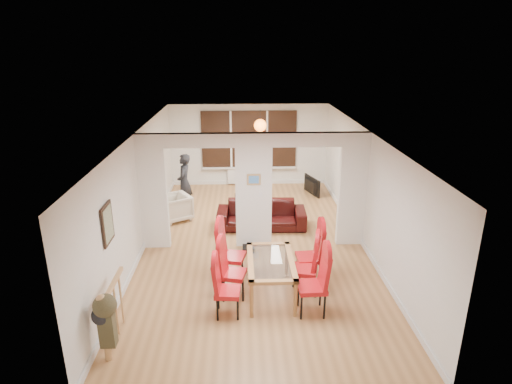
{
  "coord_description": "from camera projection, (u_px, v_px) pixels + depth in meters",
  "views": [
    {
      "loc": [
        -0.29,
        -8.9,
        4.39
      ],
      "look_at": [
        0.07,
        0.6,
        1.07
      ],
      "focal_mm": 30.0,
      "sensor_mm": 36.0,
      "label": 1
    }
  ],
  "objects": [
    {
      "name": "divider_wall",
      "position": [
        254.0,
        191.0,
        9.42
      ],
      "size": [
        5.0,
        0.18,
        2.6
      ],
      "primitive_type": "cube",
      "color": "white",
      "rests_on": "floor"
    },
    {
      "name": "wall_poster",
      "position": [
        107.0,
        224.0,
        6.97
      ],
      "size": [
        0.04,
        0.52,
        0.67
      ],
      "primitive_type": "cube",
      "color": "gray",
      "rests_on": "room_walls"
    },
    {
      "name": "armchair",
      "position": [
        175.0,
        208.0,
        11.12
      ],
      "size": [
        1.01,
        1.01,
        0.68
      ],
      "primitive_type": "imported",
      "rotation": [
        0.0,
        0.0,
        -1.03
      ],
      "color": "beige",
      "rests_on": "floor"
    },
    {
      "name": "stair_newel",
      "position": [
        115.0,
        307.0,
        6.57
      ],
      "size": [
        0.4,
        1.2,
        1.1
      ],
      "primitive_type": null,
      "color": "tan",
      "rests_on": "floor"
    },
    {
      "name": "pillar_photo",
      "position": [
        254.0,
        179.0,
        9.23
      ],
      "size": [
        0.3,
        0.03,
        0.25
      ],
      "primitive_type": "cube",
      "color": "#4C8CD8",
      "rests_on": "divider_wall"
    },
    {
      "name": "bay_window_blinds",
      "position": [
        249.0,
        139.0,
        13.55
      ],
      "size": [
        3.0,
        0.08,
        1.8
      ],
      "primitive_type": "cube",
      "color": "black",
      "rests_on": "room_walls"
    },
    {
      "name": "room_walls",
      "position": [
        254.0,
        191.0,
        9.42
      ],
      "size": [
        5.0,
        9.0,
        2.6
      ],
      "primitive_type": null,
      "color": "silver",
      "rests_on": "floor"
    },
    {
      "name": "sofa",
      "position": [
        261.0,
        215.0,
        10.71
      ],
      "size": [
        2.24,
        0.95,
        0.64
      ],
      "primitive_type": "imported",
      "rotation": [
        0.0,
        0.0,
        -0.04
      ],
      "color": "black",
      "rests_on": "floor"
    },
    {
      "name": "dining_chair_rc",
      "position": [
        309.0,
        253.0,
        8.2
      ],
      "size": [
        0.49,
        0.49,
        1.15
      ],
      "primitive_type": null,
      "rotation": [
        0.0,
        0.0,
        0.07
      ],
      "color": "#B21218",
      "rests_on": "floor"
    },
    {
      "name": "person",
      "position": [
        184.0,
        182.0,
        11.66
      ],
      "size": [
        0.61,
        0.43,
        1.58
      ],
      "primitive_type": "imported",
      "rotation": [
        0.0,
        0.0,
        -1.67
      ],
      "color": "black",
      "rests_on": "floor"
    },
    {
      "name": "radiator",
      "position": [
        249.0,
        176.0,
        13.91
      ],
      "size": [
        1.4,
        0.08,
        0.5
      ],
      "primitive_type": "cube",
      "color": "white",
      "rests_on": "floor"
    },
    {
      "name": "shoes",
      "position": [
        248.0,
        249.0,
        9.52
      ],
      "size": [
        0.26,
        0.28,
        0.11
      ],
      "primitive_type": null,
      "color": "black",
      "rests_on": "floor"
    },
    {
      "name": "dining_chair_la",
      "position": [
        227.0,
        288.0,
        7.15
      ],
      "size": [
        0.45,
        0.45,
        1.04
      ],
      "primitive_type": null,
      "rotation": [
        0.0,
        0.0,
        -0.08
      ],
      "color": "#B21218",
      "rests_on": "floor"
    },
    {
      "name": "bottle",
      "position": [
        247.0,
        191.0,
        12.29
      ],
      "size": [
        0.06,
        0.06,
        0.25
      ],
      "primitive_type": "cylinder",
      "color": "#143F19",
      "rests_on": "coffee_table"
    },
    {
      "name": "television",
      "position": [
        309.0,
        186.0,
        13.03
      ],
      "size": [
        0.92,
        0.42,
        0.54
      ],
      "primitive_type": "imported",
      "rotation": [
        0.0,
        0.0,
        1.9
      ],
      "color": "black",
      "rests_on": "floor"
    },
    {
      "name": "dining_chair_lb",
      "position": [
        233.0,
        270.0,
        7.67
      ],
      "size": [
        0.52,
        0.52,
        1.08
      ],
      "primitive_type": null,
      "rotation": [
        0.0,
        0.0,
        -0.24
      ],
      "color": "#B21218",
      "rests_on": "floor"
    },
    {
      "name": "bowl",
      "position": [
        246.0,
        195.0,
        12.27
      ],
      "size": [
        0.23,
        0.23,
        0.06
      ],
      "primitive_type": "imported",
      "color": "#311B10",
      "rests_on": "coffee_table"
    },
    {
      "name": "dining_table",
      "position": [
        271.0,
        277.0,
        7.79
      ],
      "size": [
        0.84,
        1.49,
        0.7
      ],
      "primitive_type": null,
      "color": "#A8713E",
      "rests_on": "floor"
    },
    {
      "name": "dining_chair_lc",
      "position": [
        232.0,
        252.0,
        8.21
      ],
      "size": [
        0.57,
        0.57,
        1.17
      ],
      "primitive_type": null,
      "rotation": [
        0.0,
        0.0,
        -0.24
      ],
      "color": "#B21218",
      "rests_on": "floor"
    },
    {
      "name": "pendant_light",
      "position": [
        260.0,
        125.0,
        12.27
      ],
      "size": [
        0.36,
        0.36,
        0.36
      ],
      "primitive_type": "sphere",
      "color": "orange",
      "rests_on": "room_walls"
    },
    {
      "name": "dining_chair_rb",
      "position": [
        305.0,
        266.0,
        7.79
      ],
      "size": [
        0.54,
        0.54,
        1.1
      ],
      "primitive_type": null,
      "rotation": [
        0.0,
        0.0,
        -0.26
      ],
      "color": "#B21218",
      "rests_on": "floor"
    },
    {
      "name": "coffee_table",
      "position": [
        253.0,
        200.0,
        12.27
      ],
      "size": [
        1.17,
        0.83,
        0.24
      ],
      "primitive_type": null,
      "rotation": [
        0.0,
        0.0,
        -0.32
      ],
      "color": "#311B10",
      "rests_on": "floor"
    },
    {
      "name": "dining_chair_ra",
      "position": [
        312.0,
        282.0,
        7.19
      ],
      "size": [
        0.49,
        0.49,
        1.17
      ],
      "primitive_type": null,
      "rotation": [
        0.0,
        0.0,
        0.04
      ],
      "color": "#B21218",
      "rests_on": "floor"
    },
    {
      "name": "floor",
      "position": [
        254.0,
        244.0,
        9.85
      ],
      "size": [
        5.0,
        9.0,
        0.01
      ],
      "primitive_type": "cube",
      "color": "#AE7846",
      "rests_on": "ground"
    }
  ]
}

